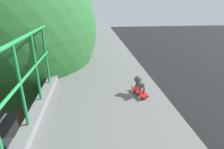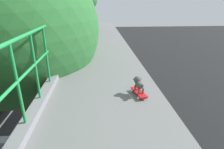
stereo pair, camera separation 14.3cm
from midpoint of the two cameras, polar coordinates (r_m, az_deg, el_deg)
The scene contains 7 objects.
overpass_deck at distance 3.37m, azimuth -2.74°, elevation -14.43°, with size 2.47×29.38×0.39m.
green_railing at distance 3.28m, azimuth -24.25°, elevation -7.77°, with size 0.20×27.91×1.34m.
city_bus at distance 27.84m, azimuth -24.52°, elevation 7.01°, with size 2.68×10.40×3.01m.
roadside_tree_mid at distance 6.84m, azimuth -30.41°, elevation 11.49°, with size 5.64×5.64×9.52m.
roadside_tree_far at distance 12.89m, azimuth -21.04°, elevation 18.20°, with size 4.49×4.49×9.23m.
toy_skateboard at distance 3.83m, azimuth 7.51°, elevation -5.37°, with size 0.28×0.53×0.08m.
small_dog at distance 3.77m, azimuth 7.40°, elevation -2.50°, with size 0.21×0.36×0.30m.
Camera 1 is at (0.72, -2.71, 7.86)m, focal length 29.42 mm.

